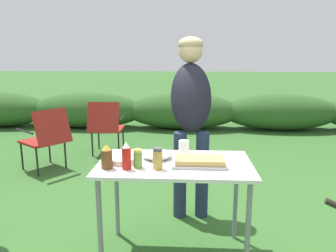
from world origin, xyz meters
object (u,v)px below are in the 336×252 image
Objects in this scene: ketchup_bottle at (126,156)px; camp_chair_near_hedge at (46,136)px; food_tray at (199,161)px; plate_stack at (122,159)px; standing_person_in_gray_fleece at (191,105)px; camp_chair_green_behind_table at (106,125)px; beer_bottle at (107,157)px; mixing_bowl at (157,154)px; spice_jar at (158,159)px; relish_jar at (138,159)px; paper_cup_stack at (184,147)px; folding_table at (175,173)px.

ketchup_bottle is 0.23× the size of camp_chair_near_hedge.
food_tray is 1.52× the size of plate_stack.
food_tray is at bearing -90.00° from standing_person_in_gray_fleece.
ketchup_bottle is at bearing -74.42° from camp_chair_green_behind_table.
beer_bottle is (-0.07, -0.16, 0.06)m from plate_stack.
beer_bottle is 0.10× the size of standing_person_in_gray_fleece.
ketchup_bottle reaches higher than plate_stack.
mixing_bowl is 1.33× the size of beer_bottle.
plate_stack is at bearing -161.80° from mixing_bowl.
spice_jar is 0.18× the size of camp_chair_green_behind_table.
plate_stack is 0.32m from spice_jar.
beer_bottle is at bearing -109.48° from camp_chair_near_hedge.
food_tray is at bearing -96.71° from camp_chair_near_hedge.
standing_person_in_gray_fleece reaches higher than relish_jar.
mixing_bowl is at bearing -149.70° from paper_cup_stack.
camp_chair_near_hedge is at bearing 123.44° from beer_bottle.
food_tray is 2.66m from camp_chair_near_hedge.
beer_bottle reaches higher than camp_chair_near_hedge.
relish_jar reaches higher than camp_chair_green_behind_table.
food_tray is 2.90× the size of relish_jar.
camp_chair_green_behind_table is at bearing 121.24° from standing_person_in_gray_fleece.
folding_table is 2.88× the size of food_tray.
folding_table is 0.31m from relish_jar.
ketchup_bottle reaches higher than food_tray.
folding_table is 1.32× the size of camp_chair_green_behind_table.
camp_chair_near_hedge is at bearing 134.15° from folding_table.
relish_jar is (-0.42, -0.08, 0.04)m from food_tray.
plate_stack is at bearing -74.73° from camp_chair_green_behind_table.
standing_person_in_gray_fleece is at bearing 57.46° from beer_bottle.
standing_person_in_gray_fleece is at bearing 64.29° from ketchup_bottle.
standing_person_in_gray_fleece is (0.50, 0.75, 0.28)m from plate_stack.
standing_person_in_gray_fleece is at bearing 55.98° from plate_stack.
camp_chair_green_behind_table is (-0.68, 2.69, -0.35)m from beer_bottle.
plate_stack is at bearing 151.07° from spice_jar.
standing_person_in_gray_fleece reaches higher than spice_jar.
camp_chair_near_hedge reaches higher than plate_stack.
mixing_bowl is 0.40m from beer_bottle.
spice_jar is at bearing 0.91° from beer_bottle.
relish_jar is 2.44m from camp_chair_near_hedge.
spice_jar is at bearing -108.34° from standing_person_in_gray_fleece.
paper_cup_stack reaches higher than mixing_bowl.
relish_jar reaches higher than folding_table.
camp_chair_near_hedge reaches higher than food_tray.
spice_jar reaches higher than folding_table.
plate_stack is 0.18m from beer_bottle.
camp_chair_green_behind_table is (-0.88, 2.66, -0.34)m from relish_jar.
mixing_bowl is 1.16× the size of ketchup_bottle.
mixing_bowl is at bearing 156.43° from food_tray.
beer_bottle is (-0.14, 0.01, -0.01)m from ketchup_bottle.
folding_table is at bearing -67.18° from camp_chair_green_behind_table.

